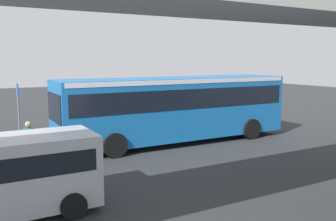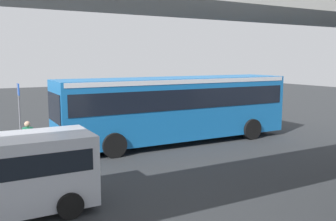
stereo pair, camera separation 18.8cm
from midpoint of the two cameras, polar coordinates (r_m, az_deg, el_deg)
ground at (r=18.37m, az=-3.81°, el=-4.72°), size 80.00×80.00×0.00m
city_bus at (r=17.79m, az=1.58°, el=1.04°), size 11.54×2.85×3.15m
pedestrian at (r=14.44m, az=-20.44°, el=-5.09°), size 0.38×0.38×1.79m
traffic_sign at (r=20.24m, az=-21.85°, el=1.32°), size 0.08×0.60×2.80m
lane_dash_leftmost at (r=22.23m, az=3.05°, el=-2.49°), size 2.00×0.20×0.01m
lane_dash_left at (r=20.45m, az=-6.55°, el=-3.45°), size 2.00×0.20×0.01m
lane_dash_centre at (r=19.33m, az=-17.62°, el=-4.43°), size 2.00×0.20×0.01m
pedestrian_overpass at (r=10.03m, az=20.63°, el=12.55°), size 28.97×2.60×6.62m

